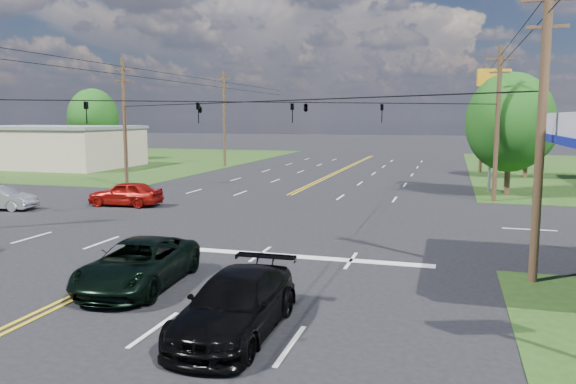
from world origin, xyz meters
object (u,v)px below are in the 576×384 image
(retail_nw, at_px, (53,148))
(suv_black, at_px, (236,304))
(pole_se, at_px, (541,127))
(pickup_dkgreen, at_px, (138,264))
(tree_right_a, at_px, (510,122))
(pole_nw, at_px, (125,121))
(pole_right_far, at_px, (482,118))
(tree_right_b, at_px, (527,129))
(pole_left_far, at_px, (224,118))
(pole_ne, at_px, (497,122))
(sedan_silver, at_px, (1,198))
(tree_far_l, at_px, (93,117))

(retail_nw, relative_size, suv_black, 3.19)
(pole_se, bearing_deg, pickup_dkgreen, -161.45)
(tree_right_a, bearing_deg, pole_se, -92.73)
(pole_nw, distance_m, pole_right_far, 32.20)
(pickup_dkgreen, bearing_deg, pole_nw, 117.84)
(pole_nw, relative_size, pickup_dkgreen, 1.83)
(pole_right_far, xyz_separation_m, tree_right_b, (3.50, -4.00, -0.95))
(pole_se, relative_size, pole_nw, 1.00)
(pole_nw, xyz_separation_m, pole_left_far, (0.00, 19.00, 0.25))
(pole_ne, height_order, pole_left_far, pole_left_far)
(pole_left_far, bearing_deg, pole_nw, -90.00)
(pole_nw, height_order, sedan_silver, pole_nw)
(pickup_dkgreen, bearing_deg, sedan_silver, 139.84)
(suv_black, relative_size, sedan_silver, 1.26)
(retail_nw, relative_size, tree_right_b, 2.26)
(pole_right_far, relative_size, sedan_silver, 2.52)
(pole_se, height_order, tree_right_b, pole_se)
(pickup_dkgreen, bearing_deg, pole_se, 13.43)
(pole_right_far, bearing_deg, tree_right_a, -86.42)
(pole_ne, relative_size, suv_black, 1.89)
(pole_se, height_order, pole_nw, same)
(retail_nw, bearing_deg, pole_ne, -16.82)
(tree_right_a, bearing_deg, suv_black, -107.05)
(pole_right_far, bearing_deg, suv_black, -99.72)
(pole_nw, xyz_separation_m, tree_far_l, (-19.00, 23.00, 0.28))
(retail_nw, xyz_separation_m, pole_right_far, (43.00, 6.00, 3.17))
(pickup_dkgreen, xyz_separation_m, sedan_silver, (-15.29, 10.72, -0.07))
(pole_right_far, distance_m, suv_black, 44.50)
(pickup_dkgreen, bearing_deg, suv_black, -37.23)
(pole_left_far, relative_size, tree_right_b, 1.41)
(pole_ne, distance_m, pole_left_far, 32.20)
(suv_black, bearing_deg, pole_left_far, 112.56)
(tree_right_b, height_order, suv_black, tree_right_b)
(pole_se, xyz_separation_m, tree_right_a, (1.00, 21.00, -0.05))
(pole_se, distance_m, sedan_silver, 28.21)
(pole_right_far, bearing_deg, tree_far_l, 174.92)
(pole_ne, distance_m, tree_right_b, 15.42)
(retail_nw, height_order, pickup_dkgreen, retail_nw)
(sedan_silver, bearing_deg, suv_black, -131.05)
(tree_right_b, bearing_deg, suv_black, -105.48)
(retail_nw, height_order, sedan_silver, retail_nw)
(pole_left_far, distance_m, suv_black, 47.62)
(tree_right_b, distance_m, suv_black, 41.28)
(pickup_dkgreen, xyz_separation_m, suv_black, (4.29, -2.69, 0.01))
(retail_nw, height_order, pole_right_far, pole_right_far)
(suv_black, distance_m, sedan_silver, 23.73)
(pole_ne, distance_m, suv_black, 26.09)
(retail_nw, xyz_separation_m, pole_se, (43.00, -31.00, 2.92))
(pole_right_far, distance_m, tree_far_l, 45.18)
(pole_se, height_order, tree_far_l, pole_se)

